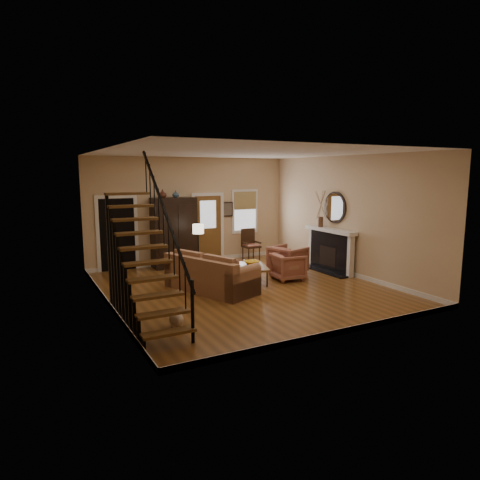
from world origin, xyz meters
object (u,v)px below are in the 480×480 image
coffee_table (253,274)px  armchair_right (288,260)px  armchair_left (288,267)px  sofa (211,273)px  armoire (174,233)px  floor_lamp (198,249)px  side_chair (251,245)px

coffee_table → armchair_right: size_ratio=1.29×
armchair_left → sofa: bearing=95.9°
armoire → armchair_right: bearing=-43.7°
armoire → floor_lamp: armoire is taller
sofa → armoire: bearing=66.7°
armoire → sofa: 3.02m
armchair_right → coffee_table: bearing=86.9°
armoire → armchair_right: size_ratio=2.37×
armoire → side_chair: 2.61m
sofa → floor_lamp: floor_lamp is taller
armchair_right → floor_lamp: bearing=41.1°
coffee_table → armchair_right: armchair_right is taller
sofa → floor_lamp: (0.46, 1.92, 0.27)m
sofa → coffee_table: size_ratio=2.01×
sofa → armchair_right: bearing=-9.2°
side_chair → sofa: bearing=-133.8°
sofa → side_chair: bearing=24.8°
armoire → armchair_right: armoire is taller
coffee_table → sofa: bearing=-169.1°
armoire → coffee_table: size_ratio=1.83×
floor_lamp → side_chair: bearing=21.0°
armchair_left → side_chair: side_chair is taller
floor_lamp → side_chair: size_ratio=1.36×
armchair_left → side_chair: size_ratio=0.77×
armchair_right → side_chair: size_ratio=0.87×
armchair_right → side_chair: side_chair is taller
armchair_right → armoire: bearing=29.8°
coffee_table → armchair_left: size_ratio=1.46×
armchair_right → side_chair: 2.20m
armoire → sofa: size_ratio=0.91×
floor_lamp → armchair_right: bearing=-32.4°
armoire → coffee_table: 3.08m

